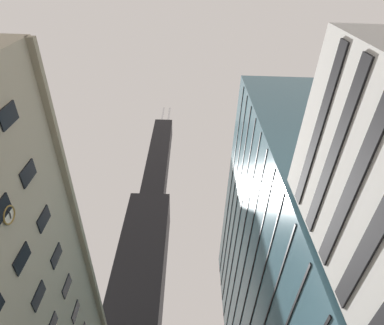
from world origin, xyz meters
The scene contains 2 objects.
dark_skyscraper centered at (-13.13, 78.57, 56.79)m, with size 22.65×22.65×196.84m.
glass_office_midrise centered at (18.23, 32.74, 28.16)m, with size 14.57×52.08×56.32m.
Camera 1 is at (1.51, -11.84, 1.49)m, focal length 28.75 mm.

